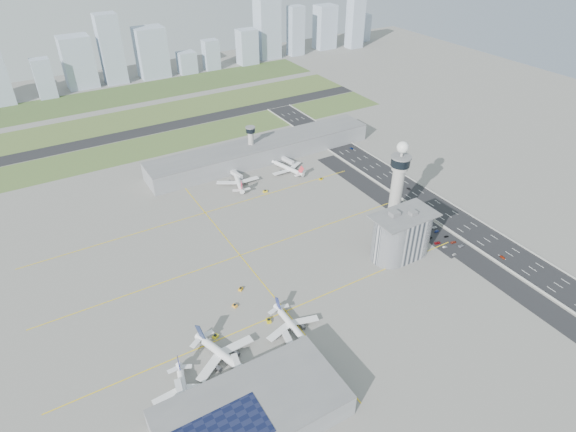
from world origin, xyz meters
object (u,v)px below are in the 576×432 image
tug_4 (265,191)px  car_lot_8 (446,236)px  jet_bridge_near_1 (242,379)px  car_hw_2 (352,148)px  airplane_near_c (293,324)px  airplane_far_b (287,165)px  airplane_far_a (237,177)px  tug_2 (235,306)px  tug_1 (269,320)px  tug_5 (321,179)px  car_lot_9 (437,231)px  tug_0 (215,336)px  car_lot_3 (430,238)px  tug_3 (241,289)px  car_lot_0 (454,254)px  jet_bridge_far_0 (232,173)px  airplane_near_a (184,391)px  car_lot_7 (453,242)px  control_tower (398,181)px  car_hw_4 (306,130)px  car_lot_10 (435,227)px  admin_building (402,235)px  car_lot_2 (438,243)px  car_hw_1 (409,189)px  jet_bridge_near_2 (294,354)px  car_lot_11 (428,223)px  car_lot_5 (417,228)px  jet_bridge_near_0 (183,407)px  car_lot_4 (421,231)px  car_lot_6 (461,246)px  car_hw_0 (503,257)px  secondary_tower (251,141)px  car_lot_1 (445,247)px  jet_bridge_far_1 (283,159)px

tug_4 → car_lot_8: size_ratio=1.01×
jet_bridge_near_1 → car_hw_2: 274.67m
airplane_near_c → airplane_far_b: 184.75m
airplane_far_a → tug_2: (-64.31, -129.84, -5.04)m
jet_bridge_near_1 → tug_2: 53.09m
jet_bridge_near_1 → tug_1: (30.73, 28.95, -1.86)m
tug_5 → car_lot_9: tug_5 is taller
tug_0 → car_lot_3: size_ratio=0.80×
jet_bridge_near_1 → car_hw_2: jet_bridge_near_1 is taller
airplane_near_c → tug_3: bearing=-167.8°
tug_0 → tug_2: size_ratio=1.08×
car_lot_0 → jet_bridge_far_0: bearing=19.6°
airplane_near_a → jet_bridge_far_0: size_ratio=2.54×
airplane_far_a → car_lot_7: bearing=-133.0°
tug_5 → car_lot_7: 123.52m
control_tower → tug_2: size_ratio=21.92×
car_hw_4 → car_lot_10: bearing=-84.4°
admin_building → car_lot_2: 34.10m
car_hw_1 → jet_bridge_near_2: bearing=-144.9°
car_lot_11 → car_lot_3: bearing=146.2°
car_lot_5 → car_lot_0: bearing=-177.9°
car_lot_3 → tug_0: bearing=88.6°
jet_bridge_near_0 → tug_0: (30.47, 33.53, -1.93)m
control_tower → airplane_near_a: control_tower is taller
airplane_far_a → car_lot_4: (82.09, -129.18, -5.30)m
car_lot_6 → car_hw_0: car_hw_0 is taller
car_hw_4 → admin_building: bearing=-95.8°
airplane_far_b → secondary_tower: bearing=10.5°
jet_bridge_near_0 → car_lot_11: (206.80, 54.34, -2.31)m
car_lot_4 → car_lot_6: (10.88, -26.70, -0.03)m
car_lot_8 → car_hw_4: bearing=5.8°
car_lot_4 → control_tower: bearing=28.1°
car_lot_9 → car_hw_1: (23.99, 55.02, 0.01)m
tug_1 → car_lot_11: bearing=-156.3°
car_lot_6 → car_hw_0: (13.82, -22.94, 0.08)m
secondary_tower → car_hw_0: secondary_tower is taller
car_lot_3 → car_lot_5: 13.73m
jet_bridge_near_1 → car_lot_9: size_ratio=3.67×
jet_bridge_near_0 → car_lot_1: jet_bridge_near_0 is taller
car_lot_4 → jet_bridge_near_1: bearing=105.1°
tug_1 → car_hw_2: tug_1 is taller
car_hw_2 → secondary_tower: bearing=155.5°
tug_3 → car_hw_0: size_ratio=0.77×
car_lot_4 → secondary_tower: bearing=16.5°
control_tower → tug_0: 162.18m
car_lot_9 → car_lot_11: car_lot_9 is taller
jet_bridge_near_2 → car_lot_7: 148.16m
jet_bridge_far_0 → jet_bridge_far_1: 50.00m
control_tower → car_hw_0: control_tower is taller
car_lot_11 → car_lot_9: bearing=176.5°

